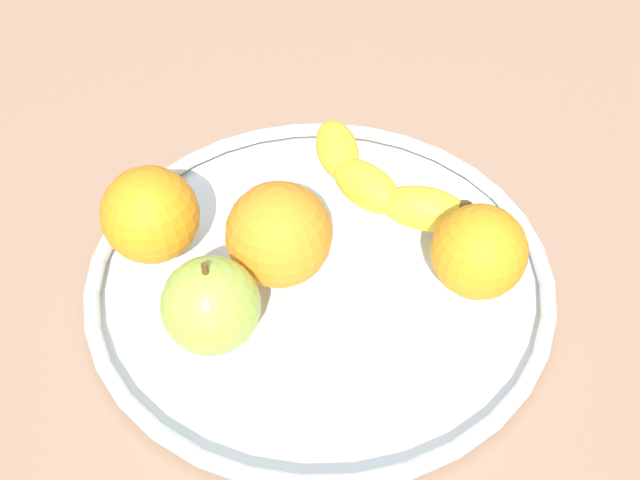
% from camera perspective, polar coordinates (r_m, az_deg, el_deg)
% --- Properties ---
extents(ground_plane, '(1.23, 1.23, 0.04)m').
position_cam_1_polar(ground_plane, '(0.63, 0.00, -4.25)').
color(ground_plane, '#99765C').
extents(fruit_bowl, '(0.36, 0.36, 0.02)m').
position_cam_1_polar(fruit_bowl, '(0.60, 0.00, -2.52)').
color(fruit_bowl, silver).
rests_on(fruit_bowl, ground_plane).
extents(banana, '(0.18, 0.07, 0.04)m').
position_cam_1_polar(banana, '(0.64, 4.36, 4.30)').
color(banana, yellow).
rests_on(banana, fruit_bowl).
extents(apple, '(0.07, 0.07, 0.08)m').
position_cam_1_polar(apple, '(0.53, -7.76, -5.11)').
color(apple, '#97B740').
rests_on(apple, fruit_bowl).
extents(orange_back_left, '(0.08, 0.08, 0.08)m').
position_cam_1_polar(orange_back_left, '(0.57, -3.06, 0.41)').
color(orange_back_left, orange).
rests_on(orange_back_left, fruit_bowl).
extents(orange_center, '(0.07, 0.07, 0.07)m').
position_cam_1_polar(orange_center, '(0.60, -12.42, 1.83)').
color(orange_center, orange).
rests_on(orange_center, fruit_bowl).
extents(orange_back_right, '(0.07, 0.07, 0.07)m').
position_cam_1_polar(orange_back_right, '(0.57, 11.66, -0.86)').
color(orange_back_right, orange).
rests_on(orange_back_right, fruit_bowl).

